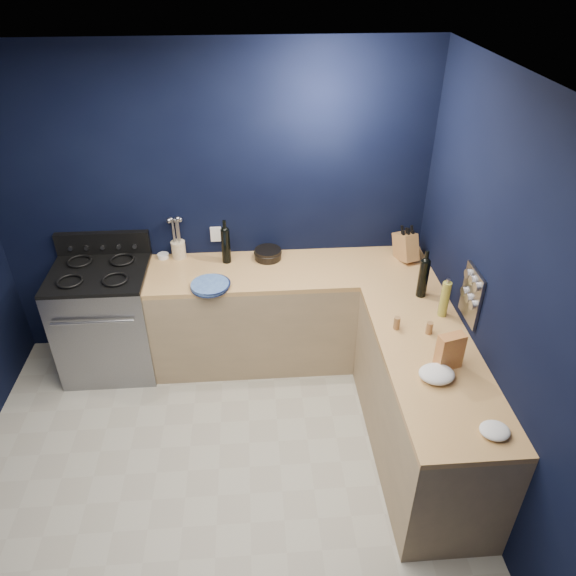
{
  "coord_description": "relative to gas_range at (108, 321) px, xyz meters",
  "views": [
    {
      "loc": [
        0.31,
        -2.31,
        3.19
      ],
      "look_at": [
        0.55,
        1.0,
        1.0
      ],
      "focal_mm": 33.72,
      "sensor_mm": 36.0,
      "label": 1
    }
  ],
  "objects": [
    {
      "name": "floor",
      "position": [
        0.93,
        -1.42,
        -0.47
      ],
      "size": [
        3.5,
        3.5,
        0.02
      ],
      "primitive_type": "cube",
      "color": "#A9A594",
      "rests_on": "ground"
    },
    {
      "name": "ceiling",
      "position": [
        0.93,
        -1.42,
        2.15
      ],
      "size": [
        3.5,
        3.5,
        0.02
      ],
      "primitive_type": "cube",
      "color": "silver",
      "rests_on": "ground"
    },
    {
      "name": "wall_back",
      "position": [
        0.93,
        0.34,
        0.84
      ],
      "size": [
        3.5,
        0.02,
        2.6
      ],
      "primitive_type": "cube",
      "color": "black",
      "rests_on": "ground"
    },
    {
      "name": "wall_right",
      "position": [
        2.69,
        -1.42,
        0.84
      ],
      "size": [
        0.02,
        3.5,
        2.6
      ],
      "primitive_type": "cube",
      "color": "black",
      "rests_on": "ground"
    },
    {
      "name": "cab_back",
      "position": [
        1.53,
        0.02,
        -0.03
      ],
      "size": [
        2.3,
        0.63,
        0.86
      ],
      "primitive_type": "cube",
      "color": "tan",
      "rests_on": "floor"
    },
    {
      "name": "top_back",
      "position": [
        1.53,
        0.02,
        0.42
      ],
      "size": [
        2.3,
        0.63,
        0.04
      ],
      "primitive_type": "cube",
      "color": "#9A6731",
      "rests_on": "cab_back"
    },
    {
      "name": "cab_right",
      "position": [
        2.37,
        -1.13,
        -0.03
      ],
      "size": [
        0.63,
        1.67,
        0.86
      ],
      "primitive_type": "cube",
      "color": "tan",
      "rests_on": "floor"
    },
    {
      "name": "top_right",
      "position": [
        2.37,
        -1.13,
        0.42
      ],
      "size": [
        0.63,
        1.67,
        0.04
      ],
      "primitive_type": "cube",
      "color": "#9A6731",
      "rests_on": "cab_right"
    },
    {
      "name": "gas_range",
      "position": [
        0.0,
        0.0,
        0.0
      ],
      "size": [
        0.76,
        0.66,
        0.92
      ],
      "primitive_type": "cube",
      "color": "gray",
      "rests_on": "floor"
    },
    {
      "name": "oven_door",
      "position": [
        0.0,
        -0.32,
        -0.01
      ],
      "size": [
        0.59,
        0.02,
        0.42
      ],
      "primitive_type": "cube",
      "color": "black",
      "rests_on": "gas_range"
    },
    {
      "name": "cooktop",
      "position": [
        0.0,
        0.0,
        0.48
      ],
      "size": [
        0.76,
        0.66,
        0.03
      ],
      "primitive_type": "cube",
      "color": "black",
      "rests_on": "gas_range"
    },
    {
      "name": "backguard",
      "position": [
        0.0,
        0.3,
        0.58
      ],
      "size": [
        0.76,
        0.06,
        0.2
      ],
      "primitive_type": "cube",
      "color": "black",
      "rests_on": "gas_range"
    },
    {
      "name": "spice_panel",
      "position": [
        2.67,
        -0.87,
        0.72
      ],
      "size": [
        0.02,
        0.28,
        0.38
      ],
      "primitive_type": "cube",
      "color": "gray",
      "rests_on": "wall_right"
    },
    {
      "name": "wall_outlet",
      "position": [
        0.93,
        0.32,
        0.62
      ],
      "size": [
        0.09,
        0.02,
        0.13
      ],
      "primitive_type": "cube",
      "color": "white",
      "rests_on": "wall_back"
    },
    {
      "name": "plate_stack",
      "position": [
        0.89,
        -0.22,
        0.46
      ],
      "size": [
        0.31,
        0.31,
        0.04
      ],
      "primitive_type": "cylinder",
      "rotation": [
        0.0,
        0.0,
        -0.05
      ],
      "color": "#36539D",
      "rests_on": "top_back"
    },
    {
      "name": "ramekin",
      "position": [
        0.48,
        0.27,
        0.46
      ],
      "size": [
        0.1,
        0.1,
        0.04
      ],
      "primitive_type": "cylinder",
      "rotation": [
        0.0,
        0.0,
        0.12
      ],
      "color": "white",
      "rests_on": "top_back"
    },
    {
      "name": "utensil_crock",
      "position": [
        0.61,
        0.27,
        0.51
      ],
      "size": [
        0.14,
        0.14,
        0.15
      ],
      "primitive_type": "cylinder",
      "rotation": [
        0.0,
        0.0,
        0.26
      ],
      "color": "beige",
      "rests_on": "top_back"
    },
    {
      "name": "wine_bottle_back",
      "position": [
        1.01,
        0.16,
        0.59
      ],
      "size": [
        0.08,
        0.08,
        0.3
      ],
      "primitive_type": "cylinder",
      "rotation": [
        0.0,
        0.0,
        0.12
      ],
      "color": "black",
      "rests_on": "top_back"
    },
    {
      "name": "lemon_basket",
      "position": [
        1.36,
        0.19,
        0.48
      ],
      "size": [
        0.25,
        0.25,
        0.08
      ],
      "primitive_type": "cylinder",
      "rotation": [
        0.0,
        0.0,
        -0.15
      ],
      "color": "black",
      "rests_on": "top_back"
    },
    {
      "name": "knife_block",
      "position": [
        2.49,
        0.11,
        0.55
      ],
      "size": [
        0.2,
        0.29,
        0.28
      ],
      "primitive_type": "cube",
      "rotation": [
        -0.31,
        0.0,
        0.32
      ],
      "color": "#9A6B39",
      "rests_on": "top_back"
    },
    {
      "name": "wine_bottle_right",
      "position": [
        2.48,
        -0.44,
        0.59
      ],
      "size": [
        0.1,
        0.1,
        0.3
      ],
      "primitive_type": "cylinder",
      "rotation": [
        0.0,
        0.0,
        0.36
      ],
      "color": "black",
      "rests_on": "top_right"
    },
    {
      "name": "oil_bottle",
      "position": [
        2.56,
        -0.7,
        0.58
      ],
      "size": [
        0.08,
        0.08,
        0.27
      ],
      "primitive_type": "cylinder",
      "rotation": [
        0.0,
        0.0,
        0.38
      ],
      "color": "olive",
      "rests_on": "top_right"
    },
    {
      "name": "spice_jar_near",
      "position": [
        2.2,
        -0.83,
        0.49
      ],
      "size": [
        0.05,
        0.05,
        0.09
      ],
      "primitive_type": "cylinder",
      "rotation": [
        0.0,
        0.0,
        0.14
      ],
      "color": "olive",
      "rests_on": "top_right"
    },
    {
      "name": "spice_jar_far",
      "position": [
        2.41,
        -0.9,
        0.48
      ],
      "size": [
        0.05,
        0.05,
        0.09
      ],
      "primitive_type": "cylinder",
      "rotation": [
        0.0,
        0.0,
        -0.06
      ],
      "color": "olive",
      "rests_on": "top_right"
    },
    {
      "name": "crouton_bag",
      "position": [
        2.42,
        -1.24,
        0.56
      ],
      "size": [
        0.18,
        0.12,
        0.24
      ],
      "primitive_type": "cube",
      "rotation": [
        0.0,
        0.0,
        0.27
      ],
      "color": "#A2233C",
      "rests_on": "top_right"
    },
    {
      "name": "towel_front",
      "position": [
        2.32,
        -1.34,
        0.48
      ],
      "size": [
        0.25,
        0.22,
        0.08
      ],
      "primitive_type": "ellipsoid",
      "rotation": [
        0.0,
        0.0,
        0.15
      ],
      "color": "white",
      "rests_on": "top_right"
    },
    {
      "name": "towel_end",
      "position": [
        2.51,
        -1.79,
        0.47
      ],
      "size": [
        0.17,
        0.15,
        0.05
      ],
      "primitive_type": "ellipsoid",
      "rotation": [
        0.0,
        0.0,
        0.0
      ],
      "color": "white",
      "rests_on": "top_right"
    }
  ]
}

